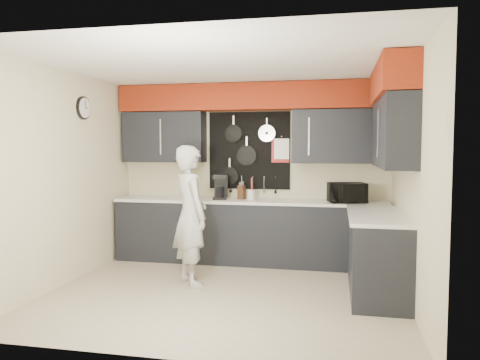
% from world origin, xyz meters
% --- Properties ---
extents(ground, '(4.00, 4.00, 0.00)m').
position_xyz_m(ground, '(0.00, 0.00, 0.00)').
color(ground, tan).
rests_on(ground, ground).
extents(back_wall_assembly, '(4.00, 0.36, 2.60)m').
position_xyz_m(back_wall_assembly, '(0.01, 1.60, 2.01)').
color(back_wall_assembly, beige).
rests_on(back_wall_assembly, ground).
extents(right_wall_assembly, '(0.36, 3.50, 2.60)m').
position_xyz_m(right_wall_assembly, '(1.85, 0.26, 1.94)').
color(right_wall_assembly, beige).
rests_on(right_wall_assembly, ground).
extents(left_wall_assembly, '(0.05, 3.50, 2.60)m').
position_xyz_m(left_wall_assembly, '(-1.99, 0.02, 1.33)').
color(left_wall_assembly, beige).
rests_on(left_wall_assembly, ground).
extents(base_cabinets, '(3.95, 2.20, 0.92)m').
position_xyz_m(base_cabinets, '(0.49, 1.13, 0.46)').
color(base_cabinets, black).
rests_on(base_cabinets, ground).
extents(microwave, '(0.55, 0.44, 0.27)m').
position_xyz_m(microwave, '(1.37, 1.36, 1.06)').
color(microwave, black).
rests_on(microwave, base_cabinets).
extents(knife_block, '(0.11, 0.11, 0.20)m').
position_xyz_m(knife_block, '(-0.12, 1.49, 1.02)').
color(knife_block, '#3C2413').
rests_on(knife_block, base_cabinets).
extents(utensil_crock, '(0.11, 0.11, 0.14)m').
position_xyz_m(utensil_crock, '(0.03, 1.48, 0.99)').
color(utensil_crock, silver).
rests_on(utensil_crock, base_cabinets).
extents(coffee_maker, '(0.25, 0.29, 0.36)m').
position_xyz_m(coffee_maker, '(-0.42, 1.43, 1.11)').
color(coffee_maker, black).
rests_on(coffee_maker, base_cabinets).
extents(person, '(0.71, 0.74, 1.70)m').
position_xyz_m(person, '(-0.50, 0.26, 0.85)').
color(person, '#B6B6B4').
rests_on(person, ground).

